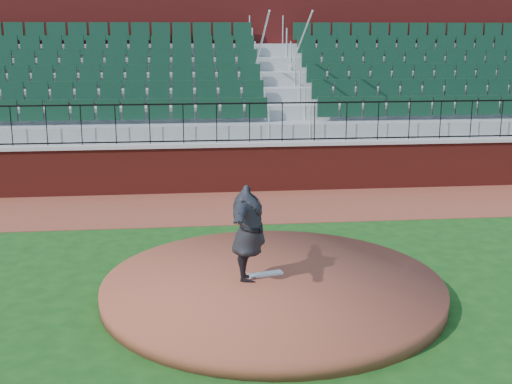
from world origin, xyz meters
TOP-DOWN VIEW (x-y plane):
  - ground at (0.00, 0.00)m, footprint 90.00×90.00m
  - warning_track at (0.00, 5.40)m, footprint 34.00×3.20m
  - field_wall at (0.00, 7.00)m, footprint 34.00×0.35m
  - wall_cap at (0.00, 7.00)m, footprint 34.00×0.45m
  - wall_railing at (0.00, 7.00)m, footprint 34.00×0.05m
  - seating_stands at (0.00, 9.72)m, footprint 34.00×5.10m
  - concourse_wall at (0.00, 12.52)m, footprint 34.00×0.50m
  - pitchers_mound at (0.09, -0.15)m, footprint 5.41×5.41m
  - pitching_rubber at (-0.00, 0.10)m, footprint 0.60×0.28m
  - pitcher at (-0.29, -0.09)m, footprint 0.84×1.97m

SIDE VIEW (x-z plane):
  - ground at x=0.00m, z-range 0.00..0.00m
  - warning_track at x=0.00m, z-range 0.00..0.01m
  - pitchers_mound at x=0.09m, z-range 0.00..0.25m
  - pitching_rubber at x=0.00m, z-range 0.25..0.29m
  - field_wall at x=0.00m, z-range 0.00..1.20m
  - pitcher at x=-0.29m, z-range 0.25..1.81m
  - wall_cap at x=0.00m, z-range 1.20..1.30m
  - wall_railing at x=0.00m, z-range 1.30..2.30m
  - seating_stands at x=0.00m, z-range 0.00..4.60m
  - concourse_wall at x=0.00m, z-range 0.00..5.50m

